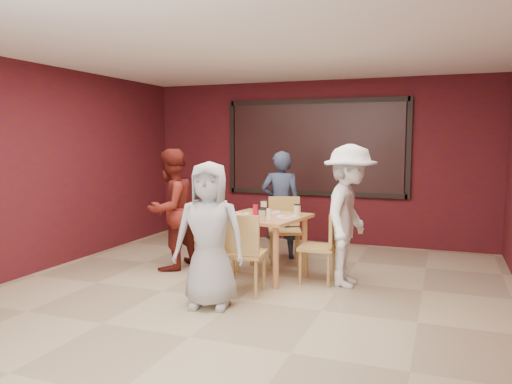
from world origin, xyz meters
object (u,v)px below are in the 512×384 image
at_px(diner_right, 349,216).
at_px(dining_table, 263,223).
at_px(diner_left, 171,209).
at_px(diner_back, 281,205).
at_px(chair_left, 214,233).
at_px(chair_back, 284,226).
at_px(diner_front, 209,235).
at_px(chair_front, 242,249).
at_px(chair_right, 323,243).

bearing_deg(diner_right, dining_table, 91.61).
bearing_deg(dining_table, diner_left, -176.26).
bearing_deg(diner_right, diner_back, 50.85).
height_order(chair_left, diner_back, diner_back).
xyz_separation_m(dining_table, chair_back, (0.03, 0.83, -0.16)).
bearing_deg(diner_back, diner_front, 74.23).
bearing_deg(diner_front, chair_front, 56.45).
height_order(dining_table, diner_left, diner_left).
bearing_deg(chair_front, chair_back, 91.07).
relative_size(chair_back, diner_back, 0.59).
height_order(diner_front, diner_right, diner_right).
bearing_deg(diner_back, diner_left, 28.13).
distance_m(chair_left, chair_right, 1.50).
height_order(dining_table, diner_right, diner_right).
relative_size(chair_back, chair_left, 1.01).
bearing_deg(chair_right, diner_front, -125.78).
distance_m(chair_left, diner_front, 1.43).
distance_m(chair_back, chair_left, 1.13).
bearing_deg(diner_left, diner_right, 102.95).
distance_m(dining_table, chair_front, 0.88).
bearing_deg(chair_left, dining_table, 3.53).
xyz_separation_m(chair_back, diner_back, (-0.13, 0.23, 0.27)).
relative_size(diner_back, diner_right, 0.93).
relative_size(chair_front, diner_front, 0.61).
bearing_deg(chair_right, diner_left, -178.50).
relative_size(chair_left, diner_left, 0.57).
height_order(chair_front, diner_back, diner_back).
relative_size(chair_left, chair_right, 1.05).
bearing_deg(dining_table, chair_right, -2.15).
bearing_deg(chair_front, dining_table, 94.14).
height_order(chair_front, chair_right, chair_front).
height_order(chair_front, diner_right, diner_right).
height_order(dining_table, chair_front, same).
xyz_separation_m(dining_table, diner_back, (-0.10, 1.06, 0.11)).
relative_size(chair_right, diner_back, 0.55).
bearing_deg(diner_front, diner_back, 77.59).
xyz_separation_m(diner_front, diner_right, (1.24, 1.32, 0.09)).
distance_m(dining_table, diner_right, 1.13).
distance_m(chair_left, diner_right, 1.84).
relative_size(chair_back, diner_left, 0.57).
distance_m(chair_front, diner_front, 0.56).
height_order(diner_front, diner_back, diner_back).
xyz_separation_m(chair_left, diner_left, (-0.63, -0.04, 0.30)).
bearing_deg(diner_front, chair_left, 101.89).
distance_m(chair_right, diner_front, 1.62).
height_order(chair_back, diner_back, diner_back).
distance_m(diner_left, diner_right, 2.44).
xyz_separation_m(chair_back, diner_right, (1.09, -0.84, 0.33)).
bearing_deg(diner_right, chair_front, 130.97).
distance_m(diner_front, diner_left, 1.72).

